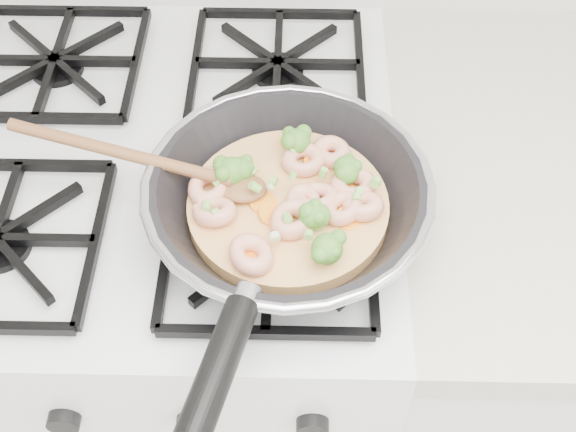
{
  "coord_description": "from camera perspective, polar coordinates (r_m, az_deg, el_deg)",
  "views": [
    {
      "loc": [
        0.18,
        1.07,
        1.57
      ],
      "look_at": [
        0.17,
        1.58,
        0.93
      ],
      "focal_mm": 46.41,
      "sensor_mm": 36.0,
      "label": 1
    }
  ],
  "objects": [
    {
      "name": "stove",
      "position": [
        1.29,
        -7.54,
        -8.76
      ],
      "size": [
        0.6,
        0.6,
        0.92
      ],
      "color": "white",
      "rests_on": "ground"
    },
    {
      "name": "skillet",
      "position": [
        0.79,
        -0.11,
        1.06
      ],
      "size": [
        0.46,
        0.46,
        0.09
      ],
      "rotation": [
        0.0,
        0.0,
        -0.2
      ],
      "color": "black",
      "rests_on": "stove"
    }
  ]
}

